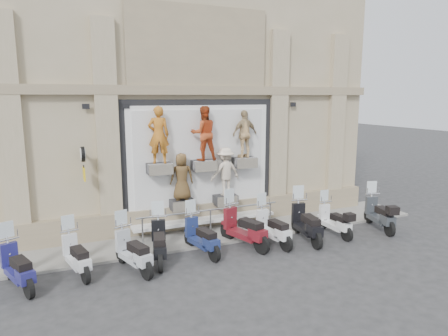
{
  "coord_description": "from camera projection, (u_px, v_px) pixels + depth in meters",
  "views": [
    {
      "loc": [
        -4.72,
        -10.01,
        4.64
      ],
      "look_at": [
        0.45,
        1.9,
        2.31
      ],
      "focal_mm": 32.0,
      "sensor_mm": 36.0,
      "label": 1
    }
  ],
  "objects": [
    {
      "name": "ground",
      "position": [
        236.0,
        257.0,
        11.71
      ],
      "size": [
        90.0,
        90.0,
        0.0
      ],
      "primitive_type": "plane",
      "color": "#29292C",
      "rests_on": "ground"
    },
    {
      "name": "sidewalk",
      "position": [
        210.0,
        233.0,
        13.6
      ],
      "size": [
        16.0,
        2.2,
        0.08
      ],
      "primitive_type": "cube",
      "color": "gray",
      "rests_on": "ground"
    },
    {
      "name": "building",
      "position": [
        167.0,
        64.0,
        16.97
      ],
      "size": [
        14.0,
        8.6,
        12.0
      ],
      "primitive_type": null,
      "color": "tan",
      "rests_on": "ground"
    },
    {
      "name": "shop_vitrine",
      "position": [
        204.0,
        161.0,
        13.78
      ],
      "size": [
        5.6,
        0.83,
        4.3
      ],
      "color": "black",
      "rests_on": "ground"
    },
    {
      "name": "guard_rail",
      "position": [
        211.0,
        222.0,
        13.43
      ],
      "size": [
        5.06,
        0.1,
        0.93
      ],
      "primitive_type": null,
      "color": "#9EA0A5",
      "rests_on": "ground"
    },
    {
      "name": "clock_sign_bracket",
      "position": [
        83.0,
        159.0,
        11.92
      ],
      "size": [
        0.1,
        0.8,
        1.02
      ],
      "color": "black",
      "rests_on": "ground"
    },
    {
      "name": "scooter_a",
      "position": [
        17.0,
        258.0,
        9.67
      ],
      "size": [
        1.21,
        1.99,
        1.55
      ],
      "primitive_type": null,
      "rotation": [
        0.0,
        0.0,
        0.37
      ],
      "color": "navy",
      "rests_on": "ground"
    },
    {
      "name": "scooter_b",
      "position": [
        76.0,
        248.0,
        10.44
      ],
      "size": [
        0.95,
        1.9,
        1.48
      ],
      "primitive_type": null,
      "rotation": [
        0.0,
        0.0,
        0.24
      ],
      "color": "silver",
      "rests_on": "ground"
    },
    {
      "name": "scooter_c",
      "position": [
        133.0,
        243.0,
        10.66
      ],
      "size": [
        1.1,
        1.99,
        1.56
      ],
      "primitive_type": null,
      "rotation": [
        0.0,
        0.0,
        0.3
      ],
      "color": "#A3A8B1",
      "rests_on": "ground"
    },
    {
      "name": "scooter_d",
      "position": [
        159.0,
        234.0,
        11.29
      ],
      "size": [
        0.99,
        2.05,
        1.6
      ],
      "primitive_type": null,
      "rotation": [
        0.0,
        0.0,
        -0.22
      ],
      "color": "black",
      "rests_on": "ground"
    },
    {
      "name": "scooter_e",
      "position": [
        201.0,
        229.0,
        11.8
      ],
      "size": [
        0.92,
        1.96,
        1.54
      ],
      "primitive_type": null,
      "rotation": [
        0.0,
        0.0,
        0.2
      ],
      "color": "navy",
      "rests_on": "ground"
    },
    {
      "name": "scooter_f",
      "position": [
        244.0,
        220.0,
        12.38
      ],
      "size": [
        1.22,
        2.22,
        1.73
      ],
      "primitive_type": null,
      "rotation": [
        0.0,
        0.0,
        0.3
      ],
      "color": "maroon",
      "rests_on": "ground"
    },
    {
      "name": "scooter_g",
      "position": [
        273.0,
        221.0,
        12.59
      ],
      "size": [
        0.77,
        1.95,
        1.55
      ],
      "primitive_type": null,
      "rotation": [
        0.0,
        0.0,
        0.11
      ],
      "color": "silver",
      "rests_on": "ground"
    },
    {
      "name": "scooter_h",
      "position": [
        307.0,
        216.0,
        12.9
      ],
      "size": [
        0.94,
        2.16,
        1.7
      ],
      "primitive_type": null,
      "rotation": [
        0.0,
        0.0,
        -0.17
      ],
      "color": "black",
      "rests_on": "ground"
    },
    {
      "name": "scooter_i",
      "position": [
        335.0,
        214.0,
        13.45
      ],
      "size": [
        0.53,
        1.78,
        1.45
      ],
      "primitive_type": null,
      "rotation": [
        0.0,
        0.0,
        0.01
      ],
      "color": "silver",
      "rests_on": "ground"
    },
    {
      "name": "scooter_j",
      "position": [
        380.0,
        207.0,
        14.01
      ],
      "size": [
        1.1,
        2.06,
        1.61
      ],
      "primitive_type": null,
      "rotation": [
        0.0,
        0.0,
        -0.28
      ],
      "color": "#292D33",
      "rests_on": "ground"
    }
  ]
}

